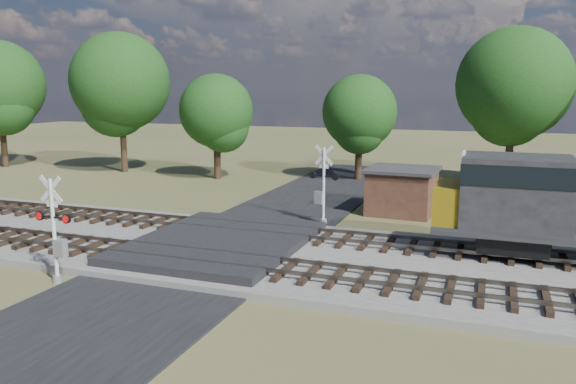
% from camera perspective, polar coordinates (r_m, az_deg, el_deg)
% --- Properties ---
extents(ground, '(160.00, 160.00, 0.00)m').
position_cam_1_polar(ground, '(24.77, -7.34, -6.32)').
color(ground, '#464C28').
rests_on(ground, ground).
extents(ballast_bed, '(140.00, 10.00, 0.30)m').
position_cam_1_polar(ballast_bed, '(22.59, 16.64, -7.94)').
color(ballast_bed, gray).
rests_on(ballast_bed, ground).
extents(road, '(7.00, 60.00, 0.08)m').
position_cam_1_polar(road, '(24.76, -7.34, -6.23)').
color(road, black).
rests_on(road, ground).
extents(crossing_panel, '(7.00, 9.00, 0.62)m').
position_cam_1_polar(crossing_panel, '(25.11, -6.82, -5.33)').
color(crossing_panel, '#262628').
rests_on(crossing_panel, ground).
extents(track_near, '(140.00, 2.60, 0.33)m').
position_cam_1_polar(track_near, '(21.64, -2.43, -7.58)').
color(track_near, black).
rests_on(track_near, ballast_bed).
extents(track_far, '(140.00, 2.60, 0.33)m').
position_cam_1_polar(track_far, '(26.14, 1.81, -4.41)').
color(track_far, black).
rests_on(track_far, ballast_bed).
extents(crossing_signal_near, '(1.63, 0.35, 4.05)m').
position_cam_1_polar(crossing_signal_near, '(22.28, -22.47, -4.45)').
color(crossing_signal_near, silver).
rests_on(crossing_signal_near, ground).
extents(crossing_signal_far, '(1.70, 0.44, 4.24)m').
position_cam_1_polar(crossing_signal_far, '(29.58, 3.49, 0.01)').
color(crossing_signal_far, silver).
rests_on(crossing_signal_far, ground).
extents(equipment_shed, '(4.10, 4.10, 2.65)m').
position_cam_1_polar(equipment_shed, '(33.00, 11.51, 0.16)').
color(equipment_shed, '#41231C').
rests_on(equipment_shed, ground).
extents(treeline, '(80.64, 12.15, 11.97)m').
position_cam_1_polar(treeline, '(41.17, 12.57, 10.11)').
color(treeline, black).
rests_on(treeline, ground).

